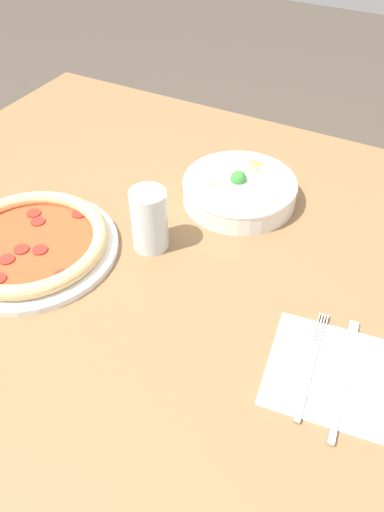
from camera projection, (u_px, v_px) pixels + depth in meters
ground_plane at (165, 447)px, 1.39m from camera, size 8.00×8.00×0.00m
dining_table at (153, 287)px, 0.94m from camera, size 1.24×1.10×0.74m
pizza at (30, 244)px, 0.88m from camera, size 0.31×0.31×0.04m
bowl at (239, 189)px, 0.98m from camera, size 0.22×0.22×0.07m
napkin at (329, 372)px, 0.70m from camera, size 0.19×0.19×0.00m
fork at (311, 364)px, 0.71m from camera, size 0.03×0.19×0.00m
knife at (343, 382)px, 0.69m from camera, size 0.04×0.21×0.01m
glass at (149, 220)px, 0.86m from camera, size 0.06×0.06×0.12m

